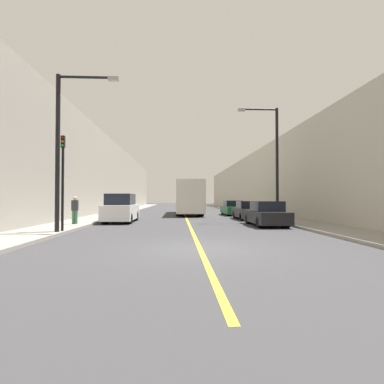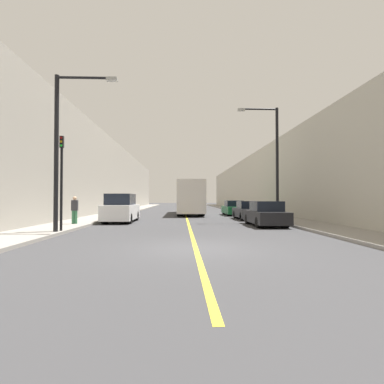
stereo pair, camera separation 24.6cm
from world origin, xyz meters
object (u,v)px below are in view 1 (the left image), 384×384
object	(u,v)px
street_lamp_right	(273,156)
car_right_mid	(248,211)
parked_suv_left	(121,209)
street_lamp_left	(64,140)
traffic_light	(63,179)
bus	(189,197)
car_right_near	(266,215)
pedestrian	(75,210)
car_right_far	(232,208)

from	to	relation	value
street_lamp_right	car_right_mid	bearing A→B (deg)	111.39
parked_suv_left	street_lamp_left	bearing A→B (deg)	-100.00
car_right_mid	traffic_light	bearing A→B (deg)	-140.07
car_right_mid	street_lamp_left	bearing A→B (deg)	-138.50
bus	street_lamp_left	world-z (taller)	street_lamp_left
street_lamp_left	bus	bearing A→B (deg)	70.03
bus	traffic_light	distance (m)	18.26
parked_suv_left	car_right_near	world-z (taller)	parked_suv_left
street_lamp_left	car_right_near	bearing A→B (deg)	20.84
street_lamp_left	pedestrian	xyz separation A→B (m)	(-0.90, 4.21, -3.30)
parked_suv_left	street_lamp_right	xyz separation A→B (m)	(10.57, -0.57, 3.70)
traffic_light	pedestrian	xyz separation A→B (m)	(-0.73, 3.85, -1.56)
traffic_light	pedestrian	size ratio (longest dim) A/B	2.72
parked_suv_left	pedestrian	distance (m)	3.65
car_right_near	pedestrian	size ratio (longest dim) A/B	2.66
bus	pedestrian	xyz separation A→B (m)	(-7.22, -13.20, -0.80)
car_right_mid	car_right_far	xyz separation A→B (m)	(-0.14, 5.89, 0.00)
car_right_far	street_lamp_right	xyz separation A→B (m)	(1.26, -8.77, 3.95)
parked_suv_left	car_right_near	distance (m)	9.78
car_right_mid	car_right_far	distance (m)	5.89
car_right_near	street_lamp_left	size ratio (longest dim) A/B	0.61
bus	street_lamp_left	size ratio (longest dim) A/B	1.59
bus	traffic_light	xyz separation A→B (m)	(-6.50, -17.05, 0.76)
bus	car_right_mid	bearing A→B (deg)	-61.17
pedestrian	street_lamp_right	bearing A→B (deg)	10.57
car_right_near	parked_suv_left	bearing A→B (deg)	161.20
car_right_mid	street_lamp_right	xyz separation A→B (m)	(1.13, -2.88, 3.95)
parked_suv_left	car_right_near	bearing A→B (deg)	-18.80
street_lamp_right	car_right_near	bearing A→B (deg)	-116.96
street_lamp_right	bus	bearing A→B (deg)	116.95
car_right_near	traffic_light	world-z (taller)	traffic_light
parked_suv_left	pedestrian	bearing A→B (deg)	-126.31
car_right_mid	street_lamp_right	bearing A→B (deg)	-68.61
bus	street_lamp_left	bearing A→B (deg)	-109.97
bus	street_lamp_left	distance (m)	18.69
bus	car_right_mid	xyz separation A→B (m)	(4.37, -7.95, -1.13)
bus	car_right_near	bearing A→B (deg)	-72.65
parked_suv_left	car_right_mid	xyz separation A→B (m)	(9.44, 2.31, -0.25)
car_right_near	pedestrian	xyz separation A→B (m)	(-11.41, 0.21, 0.32)
bus	car_right_near	world-z (taller)	bus
car_right_near	car_right_mid	bearing A→B (deg)	88.05
parked_suv_left	traffic_light	world-z (taller)	traffic_light
street_lamp_left	parked_suv_left	bearing A→B (deg)	80.00
car_right_mid	street_lamp_right	size ratio (longest dim) A/B	0.57
bus	pedestrian	size ratio (longest dim) A/B	6.98
car_right_mid	traffic_light	size ratio (longest dim) A/B	1.00
car_right_far	traffic_light	world-z (taller)	traffic_light
bus	pedestrian	world-z (taller)	bus
parked_suv_left	bus	bearing A→B (deg)	63.73
car_right_mid	street_lamp_left	world-z (taller)	street_lamp_left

